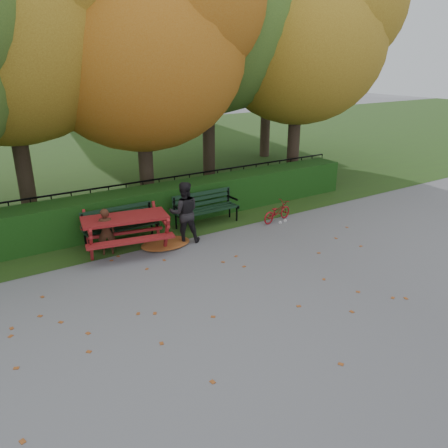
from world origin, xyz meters
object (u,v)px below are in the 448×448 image
tree_d (221,2)px  adult (184,212)px  tree_c (153,36)px  bench_left (120,223)px  picnic_table (125,224)px  tree_b (15,9)px  bench_right (205,206)px  bicycle (277,212)px  child (106,232)px  tree_g (278,31)px  tree_e (312,32)px

tree_d → adult: 7.79m
tree_c → bench_left: 5.31m
picnic_table → tree_b: bearing=117.7°
tree_b → bench_right: size_ratio=4.88×
tree_c → bench_right: tree_c is taller
bench_right → adult: (-1.05, -0.80, 0.24)m
picnic_table → adult: adult is taller
tree_c → bicycle: size_ratio=7.53×
tree_c → bicycle: tree_c is taller
child → tree_c: bearing=-120.6°
child → bicycle: bearing=-171.6°
bench_left → tree_c: bearing=46.6°
tree_d → child: bearing=-144.7°
tree_g → tree_b: bearing=-164.4°
tree_e → picnic_table: size_ratio=3.71×
picnic_table → adult: bearing=-1.7°
adult → child: bearing=11.0°
tree_d → tree_b: bearing=-175.6°
adult → picnic_table: bearing=7.9°
bench_right → adult: adult is taller
tree_b → bench_right: tree_b is taller
tree_b → tree_e: tree_b is taller
bench_right → picnic_table: 2.50m
picnic_table → adult: 1.43m
tree_c → tree_e: (5.69, -0.19, 0.26)m
bench_left → tree_g: bearing=32.2°
tree_d → picnic_table: (-5.22, -4.03, -5.33)m
tree_e → tree_g: tree_g is taller
picnic_table → adult: (1.39, -0.30, 0.12)m
tree_d → tree_g: bearing=29.6°
tree_b → tree_c: 3.42m
bench_right → child: (-2.91, -0.50, 0.04)m
tree_b → tree_d: (6.32, 0.48, 0.58)m
tree_c → adult: bearing=-104.4°
tree_e → bicycle: (-3.64, -2.96, -4.80)m
tree_g → child: tree_g is taller
tree_b → bicycle: 8.38m
child → adult: bearing=-175.9°
tree_g → bicycle: tree_g is taller
tree_b → tree_c: bearing=-13.5°
tree_e → picnic_table: bearing=-161.9°
tree_b → tree_g: size_ratio=1.03×
bench_right → tree_c: bearing=96.7°
tree_b → tree_g: (10.78, 3.02, -0.03)m
tree_g → adult: 11.70m
adult → bicycle: (2.84, -0.09, -0.48)m
tree_g → tree_e: bearing=-114.4°
tree_c → bench_right: 4.87m
tree_d → child: tree_d is taller
tree_b → bicycle: bearing=-36.5°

